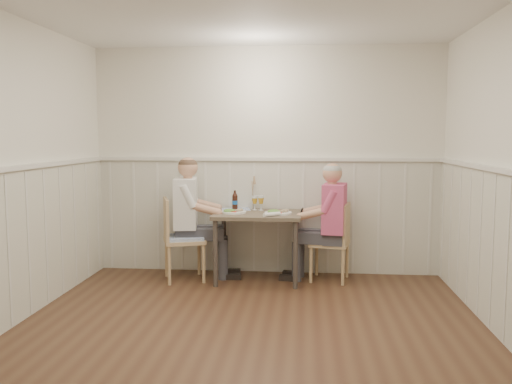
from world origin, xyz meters
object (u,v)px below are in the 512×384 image
man_in_pink (330,231)px  grass_vase (252,193)px  chair_right (334,239)px  diner_cream (190,227)px  dining_table (258,222)px  beer_bottle (235,201)px  chair_left (179,236)px

man_in_pink → grass_vase: bearing=162.7°
chair_right → diner_cream: diner_cream is taller
dining_table → beer_bottle: 0.40m
chair_right → beer_bottle: bearing=172.3°
dining_table → chair_left: chair_left is taller
chair_left → man_in_pink: 1.66m
chair_left → dining_table: bearing=4.8°
chair_left → grass_vase: grass_vase is taller
chair_left → diner_cream: bearing=48.1°
diner_cream → beer_bottle: (0.49, 0.18, 0.27)m
chair_right → man_in_pink: 0.10m
man_in_pink → beer_bottle: size_ratio=5.90×
chair_right → beer_bottle: beer_bottle is taller
man_in_pink → dining_table: bearing=-177.6°
man_in_pink → grass_vase: size_ratio=3.28×
chair_left → man_in_pink: size_ratio=0.69×
dining_table → chair_right: bearing=4.3°
chair_right → man_in_pink: (-0.05, -0.03, 0.09)m
dining_table → grass_vase: size_ratio=2.34×
chair_right → chair_left: 1.70m
chair_right → grass_vase: size_ratio=2.13×
chair_left → grass_vase: 0.96m
chair_right → diner_cream: 1.61m
dining_table → beer_bottle: beer_bottle is taller
grass_vase → beer_bottle: bearing=-151.9°
dining_table → grass_vase: bearing=107.2°
beer_bottle → grass_vase: (0.18, 0.10, 0.08)m
chair_left → man_in_pink: bearing=3.6°
chair_left → grass_vase: size_ratio=2.27×
man_in_pink → diner_cream: 1.56m
man_in_pink → diner_cream: size_ratio=0.96×
grass_vase → chair_right: bearing=-14.8°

